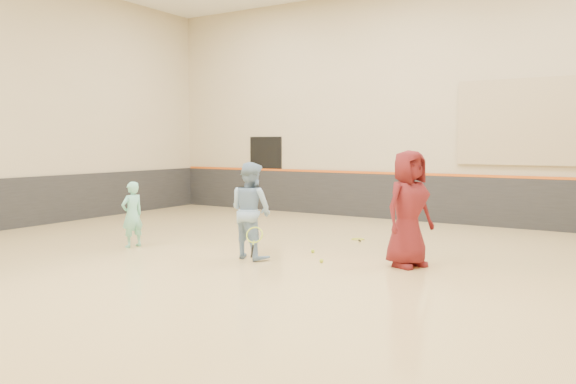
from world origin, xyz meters
The scene contains 14 objects.
room centered at (0.00, 0.00, 0.81)m, with size 15.04×12.04×6.22m.
wainscot_back centered at (0.00, 5.97, 0.60)m, with size 14.90×0.04×1.20m, color #232326.
wainscot_left centered at (-7.47, 0.00, 0.60)m, with size 0.04×11.90×1.20m, color #232326.
accent_stripe centered at (0.00, 5.96, 1.22)m, with size 14.90×0.03×0.06m, color #D85914.
acoustic_panel centered at (2.80, 5.95, 2.50)m, with size 3.20×0.08×2.00m, color tan.
doorway centered at (-4.50, 5.98, 1.10)m, with size 1.10×0.05×2.20m, color black.
girl centered at (-3.33, -0.42, 0.64)m, with size 0.46×0.30×1.27m, color #7FDDC6.
instructor centered at (-0.76, -0.08, 0.84)m, with size 0.82×0.64×1.68m, color #8CB2D9.
young_man centered at (1.81, 0.71, 0.95)m, with size 0.93×0.60×1.90m, color maroon.
held_racket centered at (-0.38, -0.52, 0.50)m, with size 0.34×0.34×0.58m, color #C4E933, non-canonical shape.
spare_racket centered at (0.06, 2.60, 0.03)m, with size 0.62×0.62×0.07m, color #B2C12A, non-canonical shape.
ball_under_racket centered at (0.48, 0.21, 0.03)m, with size 0.07×0.07×0.07m, color #CCDF33.
ball_in_hand centered at (1.93, 0.58, 1.16)m, with size 0.07×0.07×0.07m, color #B8CA2F.
ball_beside_spare centered at (-0.06, 0.88, 0.03)m, with size 0.07×0.07×0.07m, color #C0E134.
Camera 1 is at (4.86, -8.01, 2.01)m, focal length 35.00 mm.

